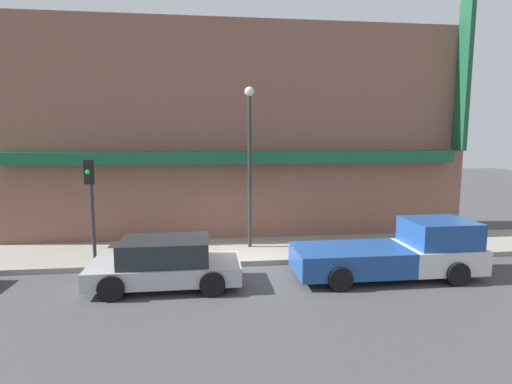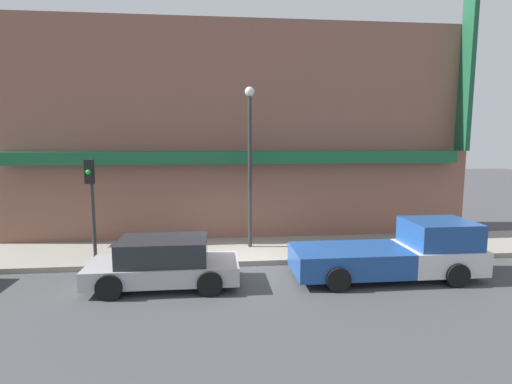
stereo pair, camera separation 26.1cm
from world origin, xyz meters
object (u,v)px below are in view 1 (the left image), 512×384
object	(u,v)px
parked_car	(166,263)
fire_hydrant	(147,251)
street_lamp	(250,150)
traffic_light	(91,192)
pickup_truck	(398,252)

from	to	relation	value
parked_car	fire_hydrant	xyz separation A→B (m)	(-0.86, 2.21, -0.22)
street_lamp	traffic_light	distance (m)	5.74
pickup_truck	fire_hydrant	xyz separation A→B (m)	(-8.04, 2.21, -0.30)
pickup_truck	street_lamp	bearing A→B (deg)	143.95
parked_car	street_lamp	world-z (taller)	street_lamp
traffic_light	street_lamp	bearing A→B (deg)	12.56
fire_hydrant	traffic_light	xyz separation A→B (m)	(-1.75, -0.03, 2.08)
street_lamp	traffic_light	bearing A→B (deg)	-167.44
parked_car	traffic_light	distance (m)	3.87
fire_hydrant	traffic_light	distance (m)	2.72
street_lamp	fire_hydrant	bearing A→B (deg)	-162.20
pickup_truck	street_lamp	size ratio (longest dim) A/B	0.96
pickup_truck	traffic_light	world-z (taller)	traffic_light
fire_hydrant	traffic_light	bearing A→B (deg)	-179.10
parked_car	fire_hydrant	world-z (taller)	parked_car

